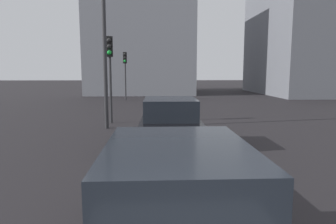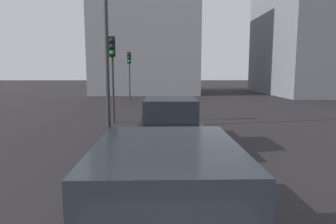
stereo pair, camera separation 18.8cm
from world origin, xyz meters
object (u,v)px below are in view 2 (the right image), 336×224
Objects in this scene: car_grey_second at (166,210)px; traffic_light_near_right at (112,61)px; traffic_light_near_left at (129,66)px; street_lamp_kerbside at (106,12)px; car_black_lead at (170,123)px.

car_grey_second is 1.21× the size of traffic_light_near_right.
street_lamp_kerbside is at bearing 6.17° from traffic_light_near_left.
traffic_light_near_right is (10.35, 2.33, 2.06)m from car_grey_second.
street_lamp_kerbside reaches higher than traffic_light_near_left.
car_black_lead is 5.66m from street_lamp_kerbside.
car_grey_second is 21.46m from traffic_light_near_left.
car_grey_second is (-6.02, 0.19, 0.02)m from car_black_lead.
traffic_light_near_left reaches higher than car_grey_second.
street_lamp_kerbside is at bearing -2.20° from traffic_light_near_right.
traffic_light_near_right is (4.33, 2.52, 2.08)m from car_black_lead.
car_black_lead is at bearing -2.42° from car_grey_second.
car_grey_second is at bearing -165.66° from street_lamp_kerbside.
car_black_lead is 0.52× the size of street_lamp_kerbside.
traffic_light_near_right is at bearing 30.81° from car_black_lead.
car_grey_second is 10.22m from street_lamp_kerbside.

